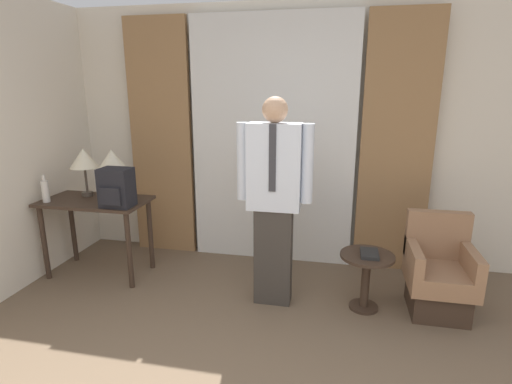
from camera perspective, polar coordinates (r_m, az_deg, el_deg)
name	(u,v)px	position (r m, az deg, el deg)	size (l,w,h in m)	color
wall_back	(274,136)	(4.34, 2.60, 7.96)	(10.00, 0.06, 2.70)	silver
curtain_sheer_center	(272,143)	(4.22, 2.30, 6.94)	(1.72, 0.06, 2.58)	white
curtain_drape_left	(161,140)	(4.59, -13.38, 7.20)	(0.70, 0.06, 2.58)	#997047
curtain_drape_right	(397,147)	(4.20, 19.43, 6.07)	(0.70, 0.06, 2.58)	#997047
desk	(96,213)	(4.29, -21.87, -2.77)	(1.03, 0.56, 0.79)	#38281E
table_lamp_left	(84,159)	(4.35, -23.39, 4.29)	(0.28, 0.28, 0.49)	#4C4238
table_lamp_right	(112,161)	(4.18, -19.88, 4.24)	(0.28, 0.28, 0.49)	#4C4238
bottle_near_edge	(45,191)	(4.34, -27.88, 0.14)	(0.07, 0.07, 0.27)	silver
backpack	(116,188)	(3.90, -19.32, 0.56)	(0.29, 0.24, 0.36)	black
person	(274,196)	(3.36, 2.59, -0.53)	(0.64, 0.22, 1.80)	#38332D
armchair	(438,276)	(3.78, 24.60, -10.84)	(0.52, 0.56, 0.83)	#38281E
side_table	(366,272)	(3.59, 15.45, -10.95)	(0.45, 0.45, 0.50)	#38281E
book	(369,254)	(3.51, 15.90, -8.46)	(0.15, 0.22, 0.03)	black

